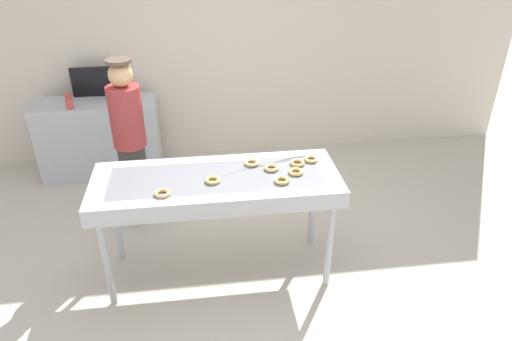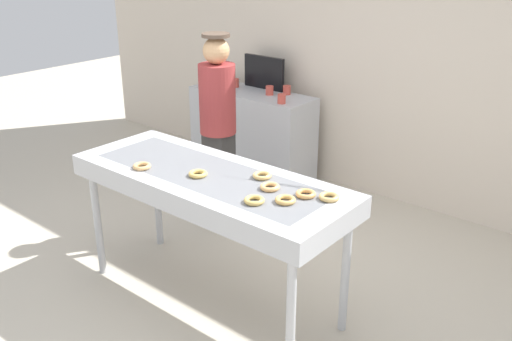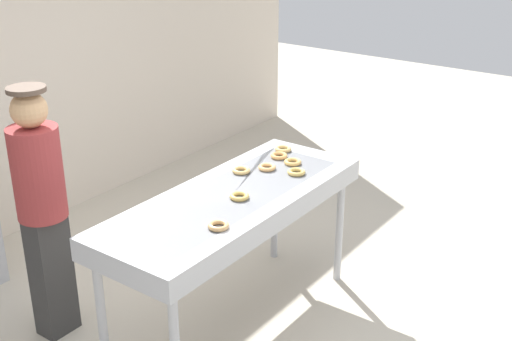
# 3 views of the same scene
# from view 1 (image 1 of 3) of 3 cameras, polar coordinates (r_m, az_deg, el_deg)

# --- Properties ---
(ground_plane) EXTENTS (16.00, 16.00, 0.00)m
(ground_plane) POSITION_cam_1_polar(r_m,az_deg,el_deg) (4.39, -4.32, -11.91)
(ground_plane) COLOR beige
(back_wall) EXTENTS (8.00, 0.12, 3.03)m
(back_wall) POSITION_cam_1_polar(r_m,az_deg,el_deg) (5.90, -6.52, 15.79)
(back_wall) COLOR beige
(back_wall) RESTS_ON ground
(fryer_conveyor) EXTENTS (2.01, 0.75, 0.98)m
(fryer_conveyor) POSITION_cam_1_polar(r_m,az_deg,el_deg) (3.85, -4.81, -1.83)
(fryer_conveyor) COLOR #B7BABF
(fryer_conveyor) RESTS_ON ground
(glazed_donut_0) EXTENTS (0.15, 0.15, 0.03)m
(glazed_donut_0) POSITION_cam_1_polar(r_m,az_deg,el_deg) (3.90, 1.89, 0.31)
(glazed_donut_0) COLOR #EFB36C
(glazed_donut_0) RESTS_ON fryer_conveyor
(glazed_donut_1) EXTENTS (0.13, 0.13, 0.03)m
(glazed_donut_1) POSITION_cam_1_polar(r_m,az_deg,el_deg) (3.99, 5.04, 0.92)
(glazed_donut_1) COLOR #EBAA5F
(glazed_donut_1) RESTS_ON fryer_conveyor
(glazed_donut_2) EXTENTS (0.14, 0.14, 0.03)m
(glazed_donut_2) POSITION_cam_1_polar(r_m,az_deg,el_deg) (3.74, -5.27, -1.18)
(glazed_donut_2) COLOR #E6BC5E
(glazed_donut_2) RESTS_ON fryer_conveyor
(glazed_donut_3) EXTENTS (0.17, 0.17, 0.03)m
(glazed_donut_3) POSITION_cam_1_polar(r_m,az_deg,el_deg) (3.98, -0.53, 0.95)
(glazed_donut_3) COLOR #E8BB6C
(glazed_donut_3) RESTS_ON fryer_conveyor
(glazed_donut_4) EXTENTS (0.14, 0.14, 0.03)m
(glazed_donut_4) POSITION_cam_1_polar(r_m,az_deg,el_deg) (3.73, 3.16, -1.21)
(glazed_donut_4) COLOR #E2BA60
(glazed_donut_4) RESTS_ON fryer_conveyor
(glazed_donut_5) EXTENTS (0.17, 0.17, 0.03)m
(glazed_donut_5) POSITION_cam_1_polar(r_m,az_deg,el_deg) (3.63, -11.29, -2.74)
(glazed_donut_5) COLOR #E2AC6A
(glazed_donut_5) RESTS_ON fryer_conveyor
(glazed_donut_6) EXTENTS (0.17, 0.17, 0.03)m
(glazed_donut_6) POSITION_cam_1_polar(r_m,az_deg,el_deg) (3.85, 4.87, -0.16)
(glazed_donut_6) COLOR #EEB761
(glazed_donut_6) RESTS_ON fryer_conveyor
(glazed_donut_7) EXTENTS (0.17, 0.17, 0.03)m
(glazed_donut_7) POSITION_cam_1_polar(r_m,az_deg,el_deg) (4.06, 6.73, 1.39)
(glazed_donut_7) COLOR #E6BA6B
(glazed_donut_7) RESTS_ON fryer_conveyor
(worker_baker) EXTENTS (0.31, 0.31, 1.71)m
(worker_baker) POSITION_cam_1_polar(r_m,az_deg,el_deg) (4.68, -15.10, 4.02)
(worker_baker) COLOR #323130
(worker_baker) RESTS_ON ground
(prep_counter) EXTENTS (1.38, 0.50, 0.93)m
(prep_counter) POSITION_cam_1_polar(r_m,az_deg,el_deg) (5.93, -18.37, 3.72)
(prep_counter) COLOR #B7BABF
(prep_counter) RESTS_ON ground
(paper_cup_0) EXTENTS (0.08, 0.08, 0.09)m
(paper_cup_0) POSITION_cam_1_polar(r_m,az_deg,el_deg) (5.63, -21.67, 7.42)
(paper_cup_0) COLOR #CC4C3F
(paper_cup_0) RESTS_ON prep_counter
(paper_cup_1) EXTENTS (0.08, 0.08, 0.09)m
(paper_cup_1) POSITION_cam_1_polar(r_m,az_deg,el_deg) (5.52, -14.26, 8.20)
(paper_cup_1) COLOR #CC4C3F
(paper_cup_1) RESTS_ON prep_counter
(paper_cup_2) EXTENTS (0.08, 0.08, 0.09)m
(paper_cup_2) POSITION_cam_1_polar(r_m,az_deg,el_deg) (5.83, -15.63, 9.15)
(paper_cup_2) COLOR #CC4C3F
(paper_cup_2) RESTS_ON prep_counter
(paper_cup_3) EXTENTS (0.08, 0.08, 0.09)m
(paper_cup_3) POSITION_cam_1_polar(r_m,az_deg,el_deg) (5.73, -17.04, 8.60)
(paper_cup_3) COLOR #CC4C3F
(paper_cup_3) RESTS_ON prep_counter
(paper_cup_4) EXTENTS (0.08, 0.08, 0.09)m
(paper_cup_4) POSITION_cam_1_polar(r_m,az_deg,el_deg) (5.85, -21.77, 8.20)
(paper_cup_4) COLOR #CC4C3F
(paper_cup_4) RESTS_ON prep_counter
(menu_display) EXTENTS (0.51, 0.04, 0.35)m
(menu_display) POSITION_cam_1_polar(r_m,az_deg,el_deg) (5.89, -19.05, 10.15)
(menu_display) COLOR black
(menu_display) RESTS_ON prep_counter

